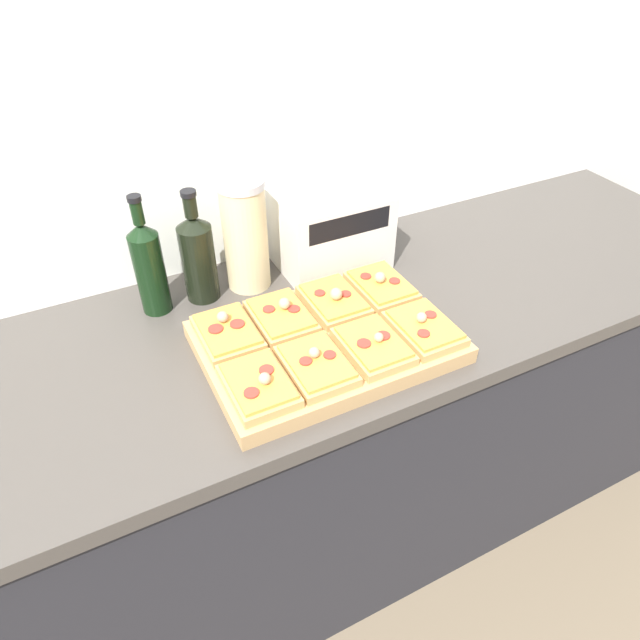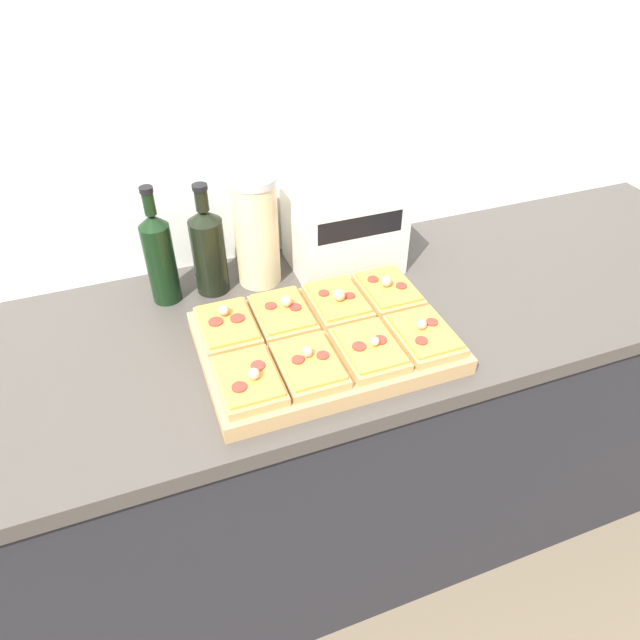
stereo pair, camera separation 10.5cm
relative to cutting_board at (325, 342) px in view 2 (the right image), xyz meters
The scene contains 16 objects.
ground_plane 0.94m from the cutting_board, 107.67° to the right, with size 12.00×12.00×0.00m, color brown.
wall_back 0.57m from the cutting_board, 98.24° to the left, with size 6.00×0.06×2.50m.
kitchen_counter 0.48m from the cutting_board, 121.67° to the left, with size 2.63×0.67×0.90m.
cutting_board is the anchor object (origin of this frame).
pizza_slice_back_left 0.21m from the cutting_board, 155.29° to the left, with size 0.12×0.16×0.05m.
pizza_slice_back_midleft 0.11m from the cutting_board, 125.92° to the left, with size 0.12×0.16×0.05m.
pizza_slice_back_midright 0.11m from the cutting_board, 53.75° to the left, with size 0.12×0.16×0.06m.
pizza_slice_back_right 0.21m from the cutting_board, 24.59° to the left, with size 0.12×0.16×0.05m.
pizza_slice_front_left 0.21m from the cutting_board, 155.30° to the right, with size 0.12×0.16×0.05m.
pizza_slice_front_midleft 0.11m from the cutting_board, 126.23° to the right, with size 0.12×0.16×0.05m.
pizza_slice_front_midright 0.11m from the cutting_board, 53.88° to the right, with size 0.12×0.16×0.05m.
pizza_slice_front_right 0.21m from the cutting_board, 24.56° to the right, with size 0.12×0.16×0.05m.
olive_oil_bottle 0.44m from the cutting_board, 133.38° to the left, with size 0.07×0.07×0.29m.
wine_bottle 0.37m from the cutting_board, 120.03° to the left, with size 0.08×0.08×0.28m.
grain_jar_tall 0.34m from the cutting_board, 100.75° to the left, with size 0.11×0.11×0.28m.
toaster_oven 0.36m from the cutting_board, 61.25° to the left, with size 0.29×0.21×0.20m.
Camera 2 is at (-0.27, -0.66, 1.72)m, focal length 32.00 mm.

